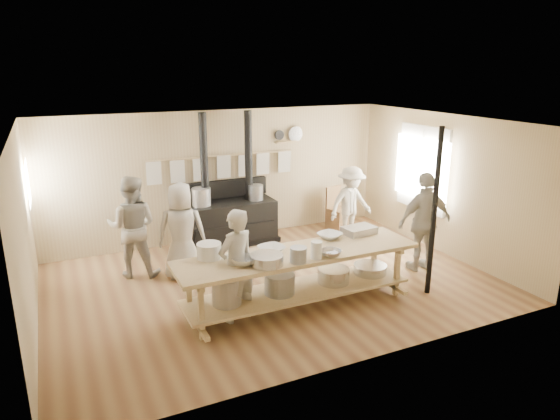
{
  "coord_description": "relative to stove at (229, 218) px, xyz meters",
  "views": [
    {
      "loc": [
        -3.07,
        -6.86,
        3.44
      ],
      "look_at": [
        0.22,
        0.2,
        1.16
      ],
      "focal_mm": 32.0,
      "sensor_mm": 36.0,
      "label": 1
    }
  ],
  "objects": [
    {
      "name": "bowl_steel_b",
      "position": [
        0.35,
        -3.35,
        0.38
      ],
      "size": [
        0.31,
        0.31,
        0.09
      ],
      "primitive_type": "imported",
      "rotation": [
        0.0,
        0.0,
        3.1
      ],
      "color": "silver",
      "rests_on": "prep_table"
    },
    {
      "name": "prep_table",
      "position": [
        -0.0,
        -3.02,
        -0.0
      ],
      "size": [
        3.6,
        0.9,
        0.85
      ],
      "color": "tan",
      "rests_on": "ground"
    },
    {
      "name": "bucket_galv",
      "position": [
        -0.16,
        -3.35,
        0.44
      ],
      "size": [
        0.3,
        0.3,
        0.21
      ],
      "primitive_type": "cylinder",
      "rotation": [
        0.0,
        0.0,
        -0.39
      ],
      "color": "gray",
      "rests_on": "prep_table"
    },
    {
      "name": "bowl_white_a",
      "position": [
        -0.34,
        -2.85,
        0.37
      ],
      "size": [
        0.43,
        0.43,
        0.09
      ],
      "primitive_type": "imported",
      "rotation": [
        0.0,
        0.0,
        0.18
      ],
      "color": "white",
      "rests_on": "prep_table"
    },
    {
      "name": "left_opening",
      "position": [
        -3.44,
        -0.12,
        1.08
      ],
      "size": [
        0.0,
        0.9,
        0.9
      ],
      "color": "white",
      "rests_on": "ground"
    },
    {
      "name": "back_wall_shelf",
      "position": [
        1.47,
        0.32,
        1.48
      ],
      "size": [
        0.63,
        0.14,
        0.32
      ],
      "color": "tan",
      "rests_on": "ground"
    },
    {
      "name": "cook_right",
      "position": [
        2.59,
        -2.68,
        0.34
      ],
      "size": [
        1.04,
        0.51,
        1.72
      ],
      "primitive_type": "imported",
      "rotation": [
        0.0,
        0.0,
        3.06
      ],
      "color": "#A29B8F",
      "rests_on": "ground"
    },
    {
      "name": "ground",
      "position": [
        0.01,
        -2.12,
        -0.52
      ],
      "size": [
        7.0,
        7.0,
        0.0
      ],
      "primitive_type": "plane",
      "color": "brown",
      "rests_on": "ground"
    },
    {
      "name": "cook_left",
      "position": [
        -1.97,
        -0.82,
        0.34
      ],
      "size": [
        1.02,
        0.91,
        1.72
      ],
      "primitive_type": "imported",
      "rotation": [
        0.0,
        0.0,
        2.76
      ],
      "color": "#A29B8F",
      "rests_on": "ground"
    },
    {
      "name": "room_shell",
      "position": [
        0.01,
        -2.12,
        1.1
      ],
      "size": [
        7.0,
        7.0,
        7.0
      ],
      "color": "tan",
      "rests_on": "ground"
    },
    {
      "name": "cook_center",
      "position": [
        -1.25,
        -1.28,
        0.29
      ],
      "size": [
        0.92,
        0.75,
        1.63
      ],
      "primitive_type": "imported",
      "rotation": [
        0.0,
        0.0,
        2.81
      ],
      "color": "#A29B8F",
      "rests_on": "ground"
    },
    {
      "name": "roasting_pan",
      "position": [
        1.26,
        -2.69,
        0.39
      ],
      "size": [
        0.54,
        0.39,
        0.11
      ],
      "primitive_type": "cube",
      "rotation": [
        0.0,
        0.0,
        0.11
      ],
      "color": "#B2B2B7",
      "rests_on": "prep_table"
    },
    {
      "name": "cook_by_window",
      "position": [
        2.31,
        -0.82,
        0.23
      ],
      "size": [
        1.02,
        0.64,
        1.51
      ],
      "primitive_type": "imported",
      "rotation": [
        0.0,
        0.0,
        0.08
      ],
      "color": "#A29B8F",
      "rests_on": "ground"
    },
    {
      "name": "pitcher",
      "position": [
        0.13,
        -3.33,
        0.45
      ],
      "size": [
        0.21,
        0.21,
        0.25
      ],
      "primitive_type": "cylinder",
      "rotation": [
        0.0,
        0.0,
        -0.4
      ],
      "color": "white",
      "rests_on": "prep_table"
    },
    {
      "name": "window_right",
      "position": [
        3.48,
        -1.52,
        0.98
      ],
      "size": [
        0.09,
        1.5,
        1.65
      ],
      "color": "beige",
      "rests_on": "ground"
    },
    {
      "name": "towel_rail",
      "position": [
        0.01,
        0.28,
        1.04
      ],
      "size": [
        3.0,
        0.04,
        0.47
      ],
      "color": "tan",
      "rests_on": "ground"
    },
    {
      "name": "cook_far_left",
      "position": [
        -0.94,
        -3.01,
        0.28
      ],
      "size": [
        0.69,
        0.57,
        1.61
      ],
      "primitive_type": "imported",
      "rotation": [
        0.0,
        0.0,
        3.5
      ],
      "color": "#A29B8F",
      "rests_on": "ground"
    },
    {
      "name": "stove",
      "position": [
        0.0,
        0.0,
        0.0
      ],
      "size": [
        1.9,
        0.75,
        2.6
      ],
      "color": "black",
      "rests_on": "ground"
    },
    {
      "name": "bowl_white_b",
      "position": [
        0.72,
        -2.69,
        0.37
      ],
      "size": [
        0.45,
        0.45,
        0.09
      ],
      "primitive_type": "imported",
      "rotation": [
        0.0,
        0.0,
        1.88
      ],
      "color": "white",
      "rests_on": "prep_table"
    },
    {
      "name": "chair",
      "position": [
        2.44,
        -0.17,
        -0.25
      ],
      "size": [
        0.52,
        0.52,
        0.93
      ],
      "rotation": [
        0.0,
        0.0,
        0.25
      ],
      "color": "brown",
      "rests_on": "ground"
    },
    {
      "name": "bowl_steel_a",
      "position": [
        -0.87,
        -3.12,
        0.38
      ],
      "size": [
        0.47,
        0.47,
        0.11
      ],
      "primitive_type": "imported",
      "rotation": [
        0.0,
        0.0,
        0.59
      ],
      "color": "silver",
      "rests_on": "prep_table"
    },
    {
      "name": "mixing_bowl_large",
      "position": [
        -0.59,
        -3.25,
        0.4
      ],
      "size": [
        0.6,
        0.6,
        0.14
      ],
      "primitive_type": "cylinder",
      "rotation": [
        0.0,
        0.0,
        0.41
      ],
      "color": "silver",
      "rests_on": "prep_table"
    },
    {
      "name": "support_post",
      "position": [
        2.06,
        -3.47,
        0.78
      ],
      "size": [
        0.08,
        0.08,
        2.6
      ],
      "primitive_type": "cylinder",
      "color": "black",
      "rests_on": "ground"
    },
    {
      "name": "deep_bowl_enamel",
      "position": [
        -1.22,
        -2.69,
        0.44
      ],
      "size": [
        0.38,
        0.38,
        0.21
      ],
      "primitive_type": "cylinder",
      "rotation": [
        0.0,
        0.0,
        -0.1
      ],
      "color": "white",
      "rests_on": "prep_table"
    }
  ]
}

